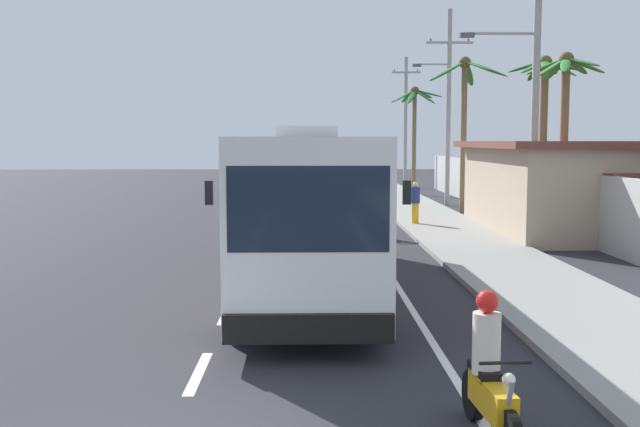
# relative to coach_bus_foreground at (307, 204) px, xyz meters

# --- Properties ---
(sidewalk_kerb) EXTENTS (3.20, 90.00, 0.14)m
(sidewalk_kerb) POSITION_rel_coach_bus_foreground_xyz_m (5.23, 0.85, -1.85)
(sidewalk_kerb) COLOR gray
(sidewalk_kerb) RESTS_ON ground
(lane_markings) EXTENTS (3.82, 71.00, 0.01)m
(lane_markings) POSITION_rel_coach_bus_foreground_xyz_m (0.69, 5.53, -1.92)
(lane_markings) COLOR white
(lane_markings) RESTS_ON ground
(boundary_wall) EXTENTS (0.24, 60.00, 2.31)m
(boundary_wall) POSITION_rel_coach_bus_foreground_xyz_m (9.03, 4.85, -0.77)
(boundary_wall) COLOR #B2B2AD
(boundary_wall) RESTS_ON ground
(coach_bus_foreground) EXTENTS (3.07, 12.25, 3.69)m
(coach_bus_foreground) POSITION_rel_coach_bus_foreground_xyz_m (0.00, 0.00, 0.00)
(coach_bus_foreground) COLOR white
(coach_bus_foreground) RESTS_ON ground
(motorcycle_beside_bus) EXTENTS (0.56, 1.96, 1.68)m
(motorcycle_beside_bus) POSITION_rel_coach_bus_foreground_xyz_m (2.04, -8.83, -1.25)
(motorcycle_beside_bus) COLOR black
(motorcycle_beside_bus) RESTS_ON ground
(motorcycle_trailing) EXTENTS (0.56, 1.96, 1.60)m
(motorcycle_trailing) POSITION_rel_coach_bus_foreground_xyz_m (2.34, 8.78, -1.27)
(motorcycle_trailing) COLOR black
(motorcycle_trailing) RESTS_ON ground
(pedestrian_far_walk) EXTENTS (0.36, 0.36, 1.62)m
(pedestrian_far_walk) POSITION_rel_coach_bus_foreground_xyz_m (4.23, 11.96, -0.94)
(pedestrian_far_walk) COLOR gold
(pedestrian_far_walk) RESTS_ON sidewalk_kerb
(utility_pole_mid) EXTENTS (3.71, 0.24, 9.24)m
(utility_pole_mid) POSITION_rel_coach_bus_foreground_xyz_m (7.11, 6.61, 3.04)
(utility_pole_mid) COLOR #9E9E99
(utility_pole_mid) RESTS_ON ground
(utility_pole_far) EXTENTS (3.08, 0.24, 10.03)m
(utility_pole_far) POSITION_rel_coach_bus_foreground_xyz_m (7.25, 21.68, 3.38)
(utility_pole_far) COLOR #9E9E99
(utility_pole_far) RESTS_ON ground
(utility_pole_distant) EXTENTS (2.06, 0.24, 9.28)m
(utility_pole_distant) POSITION_rel_coach_bus_foreground_xyz_m (7.08, 36.74, 2.92)
(utility_pole_distant) COLOR #9E9E99
(utility_pole_distant) RESTS_ON ground
(palm_nearest) EXTENTS (3.72, 3.69, 7.20)m
(palm_nearest) POSITION_rel_coach_bus_foreground_xyz_m (7.28, 17.61, 3.31)
(palm_nearest) COLOR brown
(palm_nearest) RESTS_ON ground
(palm_second) EXTENTS (3.20, 3.08, 6.69)m
(palm_second) POSITION_rel_coach_bus_foreground_xyz_m (6.66, 29.30, 3.12)
(palm_second) COLOR brown
(palm_second) RESTS_ON ground
(palm_third) EXTENTS (2.81, 2.69, 6.54)m
(palm_third) POSITION_rel_coach_bus_foreground_xyz_m (9.34, 10.12, 2.75)
(palm_third) COLOR brown
(palm_third) RESTS_ON ground
(palm_fourth) EXTENTS (2.88, 2.81, 6.72)m
(palm_fourth) POSITION_rel_coach_bus_foreground_xyz_m (9.45, 12.86, 2.80)
(palm_fourth) COLOR brown
(palm_fourth) RESTS_ON ground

